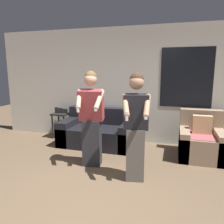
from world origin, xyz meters
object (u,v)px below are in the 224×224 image
(side_table, at_px, (61,117))
(person_left, at_px, (91,119))
(armchair, at_px, (201,142))
(person_right, at_px, (136,126))
(couch, at_px, (99,132))

(side_table, height_order, person_left, person_left)
(armchair, bearing_deg, person_left, -153.51)
(side_table, bearing_deg, armchair, -6.65)
(side_table, relative_size, person_right, 0.47)
(person_left, distance_m, person_right, 0.90)
(person_left, bearing_deg, armchair, 26.49)
(person_left, bearing_deg, side_table, 135.40)
(person_left, xyz_separation_m, person_right, (0.85, -0.31, -0.00))
(couch, height_order, person_left, person_left)
(couch, distance_m, armchair, 2.20)
(armchair, relative_size, person_right, 0.54)
(side_table, bearing_deg, person_right, -36.90)
(armchair, distance_m, side_table, 3.34)
(couch, relative_size, armchair, 1.89)
(couch, distance_m, person_left, 1.27)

